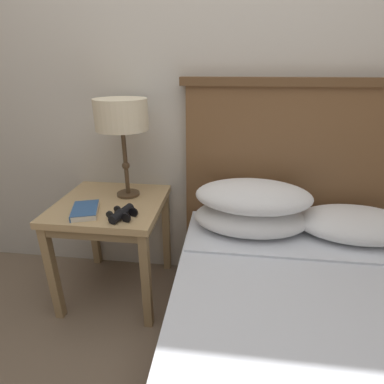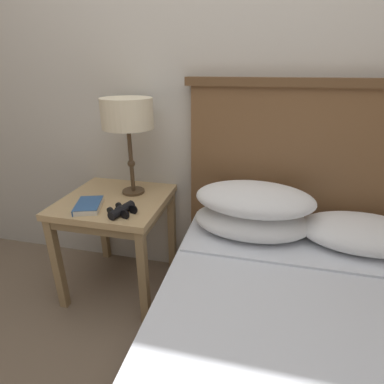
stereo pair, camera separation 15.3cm
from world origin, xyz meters
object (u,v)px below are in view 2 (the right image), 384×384
Objects in this scene: nightstand at (116,210)px; binoculars_pair at (122,210)px; bed at (307,351)px; book_on_nightstand at (88,206)px; table_lamp at (127,116)px.

binoculars_pair is at bearing -53.78° from nightstand.
bed is 1.20m from book_on_nightstand.
nightstand is 0.25m from binoculars_pair.
book_on_nightstand is 1.32× the size of binoculars_pair.
nightstand is 1.18m from bed.
book_on_nightstand is at bearing -113.86° from nightstand.
nightstand is at bearing 152.83° from bed.
table_lamp is at bearing 146.79° from bed.
bed is 1.02m from binoculars_pair.
table_lamp is at bearing 60.80° from book_on_nightstand.
binoculars_pair is at bearing -5.74° from book_on_nightstand.
bed is at bearing -33.21° from table_lamp.
bed reaches higher than nightstand.
book_on_nightstand is at bearing -119.20° from table_lamp.
nightstand is 0.34× the size of bed.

